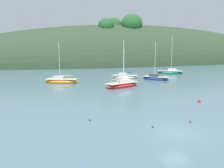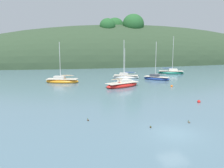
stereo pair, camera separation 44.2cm
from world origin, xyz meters
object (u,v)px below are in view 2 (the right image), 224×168
Objects in this scene: sailboat_yellow_far at (62,81)px; sailboat_red_portside at (126,77)px; sailboat_cream_ketch at (171,72)px; mooring_buoy_inner at (172,86)px; duck_lone_left at (151,127)px; duck_trailing at (88,120)px; duck_straggler at (189,122)px; sailboat_black_sloop at (122,85)px; sailboat_orange_cutter at (156,78)px; mooring_buoy_channel at (199,102)px.

sailboat_red_portside is at bearing 9.82° from sailboat_yellow_far.
sailboat_cream_ketch is 18.83× the size of mooring_buoy_inner.
mooring_buoy_inner is at bearing 55.02° from duck_lone_left.
duck_straggler is at bearing -19.68° from duck_trailing.
sailboat_black_sloop reaches higher than sailboat_orange_cutter.
mooring_buoy_inner is at bearing -70.83° from sailboat_red_portside.
sailboat_orange_cutter is 8.91m from mooring_buoy_inner.
sailboat_black_sloop is at bearing 61.24° from duck_trailing.
duck_trailing is at bearing -140.79° from mooring_buoy_inner.
sailboat_orange_cutter is 16.02× the size of mooring_buoy_channel.
duck_straggler is 4.34m from duck_lone_left.
duck_lone_left is at bearing -105.14° from sailboat_red_portside.
duck_trailing is at bearing 160.32° from duck_straggler.
sailboat_black_sloop is 12.02m from sailboat_orange_cutter.
sailboat_orange_cutter is at bearing 79.33° from mooring_buoy_channel.
sailboat_red_portside is 32.98m from duck_lone_left.
sailboat_orange_cutter is at bearing -4.58° from sailboat_yellow_far.
sailboat_orange_cutter is at bearing 62.46° from duck_lone_left.
mooring_buoy_inner is 1.27× the size of duck_trailing.
duck_straggler and duck_lone_left have the same top height.
duck_straggler is at bearing -117.49° from sailboat_cream_ketch.
sailboat_cream_ketch is at bearing 48.84° from duck_trailing.
sailboat_black_sloop is 1.23× the size of sailboat_red_portside.
sailboat_cream_ketch reaches higher than sailboat_red_portside.
sailboat_yellow_far is 30.13m from sailboat_cream_ketch.
sailboat_orange_cutter reaches higher than sailboat_red_portside.
mooring_buoy_channel is (-3.87, -20.52, -0.25)m from sailboat_orange_cutter.
sailboat_black_sloop is at bearing -141.40° from sailboat_cream_ketch.
sailboat_cream_ketch reaches higher than duck_straggler.
duck_trailing and duck_straggler have the same top height.
sailboat_cream_ketch is at bearing 57.50° from duck_lone_left.
sailboat_black_sloop is 1.04× the size of sailboat_yellow_far.
sailboat_yellow_far is 20.45× the size of duck_lone_left.
sailboat_yellow_far reaches higher than sailboat_red_portside.
duck_trailing is at bearing 145.58° from duck_lone_left.
sailboat_orange_cutter is 20.88m from mooring_buoy_channel.
sailboat_red_portside reaches higher than duck_lone_left.
duck_trailing is at bearing -116.42° from sailboat_red_portside.
mooring_buoy_channel is at bearing -52.90° from sailboat_yellow_far.
duck_straggler is at bearing -70.01° from sailboat_yellow_far.
mooring_buoy_channel is (16.77, -22.17, -0.29)m from sailboat_yellow_far.
sailboat_red_portside is 0.71× the size of sailboat_cream_ketch.
sailboat_black_sloop is 20.82× the size of duck_straggler.
mooring_buoy_channel is 1.27× the size of duck_trailing.
sailboat_red_portside is 13.81m from mooring_buoy_inner.
sailboat_red_portside reaches higher than mooring_buoy_inner.
sailboat_black_sloop is 20.80× the size of duck_trailing.
sailboat_red_portside is 0.84× the size of sailboat_yellow_far.
mooring_buoy_inner is at bearing 39.21° from duck_trailing.
sailboat_cream_ketch is at bearing 60.34° from mooring_buoy_inner.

